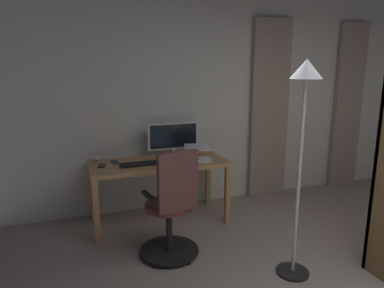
% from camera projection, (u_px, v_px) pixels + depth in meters
% --- Properties ---
extents(back_room_partition, '(5.79, 0.10, 2.81)m').
position_uv_depth(back_room_partition, '(230.00, 94.00, 4.50)').
color(back_room_partition, silver).
rests_on(back_room_partition, ground).
extents(curtain_left_panel, '(0.45, 0.06, 2.36)m').
position_uv_depth(curtain_left_panel, '(348.00, 107.00, 5.04)').
color(curtain_left_panel, gray).
rests_on(curtain_left_panel, ground).
extents(curtain_right_panel, '(0.54, 0.06, 2.36)m').
position_uv_depth(curtain_right_panel, '(270.00, 111.00, 4.62)').
color(curtain_right_panel, gray).
rests_on(curtain_right_panel, ground).
extents(desk, '(1.51, 0.68, 0.72)m').
position_uv_depth(desk, '(159.00, 169.00, 3.87)').
color(desk, tan).
rests_on(desk, ground).
extents(office_chair, '(0.56, 0.56, 1.05)m').
position_uv_depth(office_chair, '(172.00, 210.00, 3.14)').
color(office_chair, black).
rests_on(office_chair, ground).
extents(computer_monitor, '(0.61, 0.18, 0.39)m').
position_uv_depth(computer_monitor, '(173.00, 137.00, 4.08)').
color(computer_monitor, silver).
rests_on(computer_monitor, desk).
extents(computer_keyboard, '(0.41, 0.15, 0.02)m').
position_uv_depth(computer_keyboard, '(139.00, 164.00, 3.70)').
color(computer_keyboard, black).
rests_on(computer_keyboard, desk).
extents(laptop, '(0.37, 0.39, 0.15)m').
position_uv_depth(laptop, '(197.00, 155.00, 3.93)').
color(laptop, white).
rests_on(laptop, desk).
extents(computer_mouse, '(0.06, 0.10, 0.04)m').
position_uv_depth(computer_mouse, '(97.00, 159.00, 3.88)').
color(computer_mouse, silver).
rests_on(computer_mouse, desk).
extents(cell_phone_by_monitor, '(0.10, 0.16, 0.01)m').
position_uv_depth(cell_phone_by_monitor, '(102.00, 166.00, 3.67)').
color(cell_phone_by_monitor, black).
rests_on(cell_phone_by_monitor, desk).
extents(cell_phone_face_up, '(0.08, 0.15, 0.01)m').
position_uv_depth(cell_phone_face_up, '(114.00, 162.00, 3.82)').
color(cell_phone_face_up, '#232328').
rests_on(cell_phone_face_up, desk).
extents(floor_lamp, '(0.28, 0.28, 1.81)m').
position_uv_depth(floor_lamp, '(303.00, 116.00, 2.70)').
color(floor_lamp, black).
rests_on(floor_lamp, ground).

